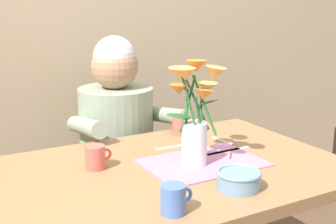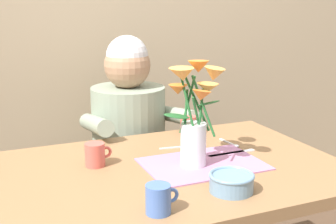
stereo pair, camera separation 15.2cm
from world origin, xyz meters
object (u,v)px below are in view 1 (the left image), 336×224
at_px(seated_person, 118,159).
at_px(dinner_knife, 228,151).
at_px(ceramic_bowl, 239,179).
at_px(tea_cup, 174,199).
at_px(coffee_cup, 96,157).
at_px(ceramic_mug, 181,125).
at_px(flower_vase, 194,108).

relative_size(seated_person, dinner_knife, 5.97).
bearing_deg(ceramic_bowl, tea_cup, -169.93).
distance_m(dinner_knife, coffee_cup, 0.49).
relative_size(seated_person, tea_cup, 12.20).
bearing_deg(ceramic_bowl, coffee_cup, 130.86).
bearing_deg(tea_cup, ceramic_mug, 57.79).
height_order(dinner_knife, coffee_cup, coffee_cup).
relative_size(tea_cup, coffee_cup, 1.00).
relative_size(seated_person, flower_vase, 3.25).
relative_size(dinner_knife, ceramic_mug, 2.04).
distance_m(ceramic_bowl, tea_cup, 0.25).
xyz_separation_m(seated_person, coffee_cup, (-0.29, -0.50, 0.22)).
relative_size(seated_person, ceramic_mug, 12.20).
height_order(tea_cup, coffee_cup, same).
distance_m(flower_vase, tea_cup, 0.40).
height_order(seated_person, dinner_knife, seated_person).
bearing_deg(tea_cup, seated_person, 76.40).
bearing_deg(seated_person, coffee_cup, -123.79).
bearing_deg(seated_person, tea_cup, -107.70).
bearing_deg(flower_vase, ceramic_mug, 66.46).
bearing_deg(coffee_cup, dinner_knife, -9.34).
height_order(ceramic_bowl, tea_cup, tea_cup).
bearing_deg(ceramic_mug, coffee_cup, -156.04).
height_order(ceramic_bowl, dinner_knife, ceramic_bowl).
bearing_deg(coffee_cup, flower_vase, -22.50).
bearing_deg(tea_cup, flower_vase, 49.44).
distance_m(seated_person, dinner_knife, 0.64).
bearing_deg(coffee_cup, seated_person, 60.30).
distance_m(seated_person, flower_vase, 0.73).
height_order(flower_vase, tea_cup, flower_vase).
relative_size(flower_vase, ceramic_mug, 3.75).
relative_size(coffee_cup, ceramic_mug, 1.00).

